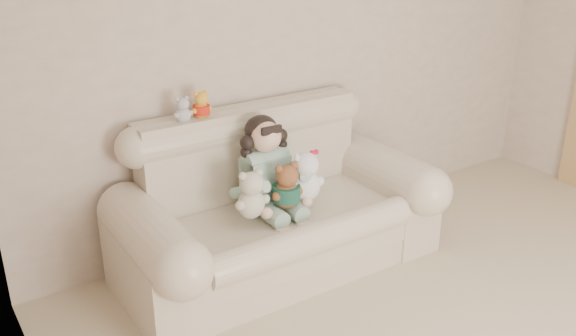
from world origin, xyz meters
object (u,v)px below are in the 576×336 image
at_px(sofa, 279,197).
at_px(white_cat, 305,171).
at_px(seated_child, 265,163).
at_px(cream_teddy, 251,190).
at_px(brown_teddy, 286,182).

relative_size(sofa, white_cat, 5.19).
height_order(seated_child, cream_teddy, seated_child).
height_order(sofa, white_cat, sofa).
height_order(sofa, seated_child, seated_child).
relative_size(brown_teddy, cream_teddy, 0.97).
distance_m(sofa, white_cat, 0.25).
bearing_deg(seated_child, white_cat, -51.10).
bearing_deg(seated_child, cream_teddy, -142.42).
bearing_deg(cream_teddy, seated_child, 28.12).
bearing_deg(white_cat, sofa, 159.90).
distance_m(sofa, seated_child, 0.24).
distance_m(sofa, brown_teddy, 0.21).
bearing_deg(brown_teddy, white_cat, 24.58).
height_order(sofa, cream_teddy, sofa).
bearing_deg(sofa, cream_teddy, -156.43).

